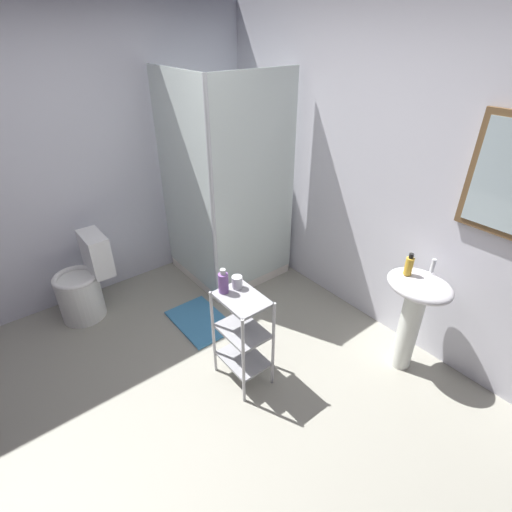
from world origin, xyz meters
name	(u,v)px	position (x,y,z in m)	size (l,w,h in m)	color
ground_plane	(189,412)	(0.00, 0.00, -0.01)	(4.20, 4.20, 0.02)	gray
wall_back	(384,179)	(0.01, 1.85, 1.25)	(4.20, 0.14, 2.50)	silver
wall_left	(64,167)	(-1.85, 0.00, 1.25)	(0.10, 4.20, 2.50)	silver
shower_stall	(226,236)	(-1.22, 1.18, 0.46)	(0.92, 0.92, 2.00)	white
pedestal_sink	(415,305)	(0.65, 1.52, 0.58)	(0.46, 0.37, 0.81)	white
sink_faucet	(433,266)	(0.65, 1.64, 0.86)	(0.03, 0.03, 0.10)	silver
toilet	(84,285)	(-1.48, -0.16, 0.31)	(0.37, 0.49, 0.76)	white
storage_cart	(243,332)	(-0.01, 0.49, 0.44)	(0.38, 0.28, 0.74)	silver
hand_soap_bottle	(409,265)	(0.56, 1.48, 0.88)	(0.05, 0.05, 0.16)	gold
conditioner_bottle_purple	(223,282)	(-0.14, 0.43, 0.82)	(0.07, 0.07, 0.18)	#80539F
rinse_cup	(237,282)	(-0.12, 0.53, 0.78)	(0.07, 0.07, 0.09)	silver
bath_mat	(200,321)	(-0.75, 0.56, 0.01)	(0.60, 0.40, 0.02)	teal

